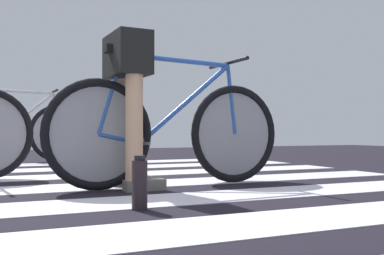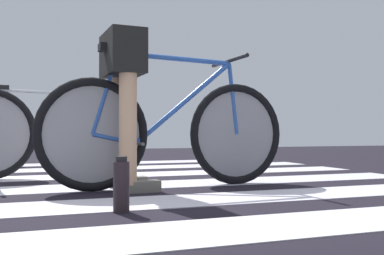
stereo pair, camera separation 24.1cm
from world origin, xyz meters
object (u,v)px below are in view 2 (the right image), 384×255
bicycle_3_of_3 (29,131)px  cyclist_1_of_3 (123,88)px  bicycle_1_of_3 (169,130)px  water_bottle (121,186)px

bicycle_3_of_3 → cyclist_1_of_3: bearing=-82.3°
bicycle_1_of_3 → bicycle_3_of_3: size_ratio=1.00×
bicycle_1_of_3 → cyclist_1_of_3: size_ratio=1.71×
bicycle_3_of_3 → water_bottle: (0.41, -3.76, -0.26)m
bicycle_1_of_3 → water_bottle: bicycle_1_of_3 is taller
bicycle_1_of_3 → water_bottle: bearing=-123.3°
cyclist_1_of_3 → water_bottle: 0.97m
bicycle_1_of_3 → bicycle_3_of_3: 3.09m
bicycle_1_of_3 → cyclist_1_of_3: (-0.31, -0.02, 0.27)m
water_bottle → bicycle_3_of_3: bearing=96.2°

